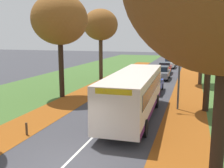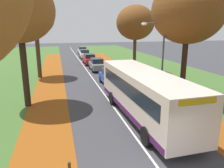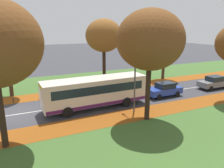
# 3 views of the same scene
# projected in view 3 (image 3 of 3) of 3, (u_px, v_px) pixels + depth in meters

# --- Properties ---
(ground_plane) EXTENTS (160.00, 160.00, 0.00)m
(ground_plane) POSITION_uv_depth(u_px,v_px,m) (19.00, 114.00, 20.21)
(ground_plane) COLOR #38383D
(grass_verge_left) EXTENTS (12.00, 90.00, 0.01)m
(grass_verge_left) POSITION_uv_depth(u_px,v_px,m) (146.00, 75.00, 36.41)
(grass_verge_left) COLOR #3D6028
(grass_verge_left) RESTS_ON ground
(leaf_litter_left) EXTENTS (2.80, 60.00, 0.00)m
(leaf_litter_left) POSITION_uv_depth(u_px,v_px,m) (127.00, 85.00, 29.94)
(leaf_litter_left) COLOR #8C4714
(leaf_litter_left) RESTS_ON grass_verge_left
(leaf_litter_right) EXTENTS (2.80, 60.00, 0.00)m
(leaf_litter_right) POSITION_uv_depth(u_px,v_px,m) (172.00, 107.00, 21.87)
(leaf_litter_right) COLOR #8C4714
(leaf_litter_right) RESTS_ON grass_verge_right
(road_centre_line) EXTENTS (0.12, 80.00, 0.01)m
(road_centre_line) POSITION_uv_depth(u_px,v_px,m) (185.00, 89.00, 28.34)
(road_centre_line) COLOR silver
(road_centre_line) RESTS_ON ground
(tree_left_nearest) EXTENTS (4.19, 4.19, 8.29)m
(tree_left_nearest) POSITION_uv_depth(u_px,v_px,m) (5.00, 41.00, 23.81)
(tree_left_nearest) COLOR #422D1E
(tree_left_nearest) RESTS_ON ground
(tree_left_near) EXTENTS (4.77, 4.77, 8.85)m
(tree_left_near) POSITION_uv_depth(u_px,v_px,m) (104.00, 36.00, 28.35)
(tree_left_near) COLOR black
(tree_left_near) RESTS_ON ground
(tree_left_mid) EXTENTS (4.12, 4.12, 8.51)m
(tree_left_mid) POSITION_uv_depth(u_px,v_px,m) (165.00, 35.00, 32.14)
(tree_left_mid) COLOR #422D1E
(tree_left_mid) RESTS_ON ground
(tree_right_near) EXTENTS (5.47, 5.47, 9.29)m
(tree_right_near) POSITION_uv_depth(u_px,v_px,m) (150.00, 40.00, 17.39)
(tree_right_near) COLOR black
(tree_right_near) RESTS_ON ground
(bollard_second) EXTENTS (0.12, 0.12, 0.56)m
(bollard_second) POSITION_uv_depth(u_px,v_px,m) (13.00, 100.00, 23.08)
(bollard_second) COLOR #4C3823
(bollard_second) RESTS_ON ground
(bollard_third) EXTENTS (0.12, 0.12, 0.69)m
(bollard_third) POSITION_uv_depth(u_px,v_px,m) (40.00, 96.00, 24.18)
(bollard_third) COLOR #4C3823
(bollard_third) RESTS_ON ground
(streetlamp_right) EXTENTS (1.89, 0.28, 6.00)m
(streetlamp_right) POSITION_uv_depth(u_px,v_px,m) (133.00, 73.00, 20.10)
(streetlamp_right) COLOR #47474C
(streetlamp_right) RESTS_ON ground
(bus) EXTENTS (2.88, 10.47, 2.98)m
(bus) POSITION_uv_depth(u_px,v_px,m) (95.00, 91.00, 21.51)
(bus) COLOR beige
(bus) RESTS_ON ground
(car_blue_lead) EXTENTS (1.85, 4.23, 1.62)m
(car_blue_lead) POSITION_uv_depth(u_px,v_px,m) (164.00, 89.00, 25.17)
(car_blue_lead) COLOR #233D9E
(car_blue_lead) RESTS_ON ground
(car_grey_following) EXTENTS (1.79, 4.20, 1.62)m
(car_grey_following) POSITION_uv_depth(u_px,v_px,m) (214.00, 82.00, 28.41)
(car_grey_following) COLOR slate
(car_grey_following) RESTS_ON ground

